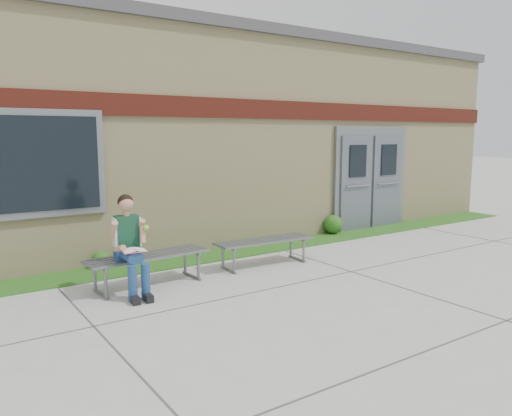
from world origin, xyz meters
TOP-DOWN VIEW (x-y plane):
  - ground at (0.00, 0.00)m, footprint 80.00×80.00m
  - grass_strip at (0.00, 2.60)m, footprint 16.00×0.80m
  - school_building at (-0.00, 5.99)m, footprint 16.20×6.22m
  - bench_left at (-1.90, 1.59)m, footprint 1.78×0.60m
  - bench_right at (0.10, 1.59)m, footprint 1.69×0.54m
  - girl at (-2.23, 1.39)m, footprint 0.47×0.81m
  - shrub_mid at (-2.19, 2.85)m, footprint 0.28×0.28m
  - shrub_east at (2.79, 2.85)m, footprint 0.40×0.40m

SIDE VIEW (x-z plane):
  - ground at x=0.00m, z-range 0.00..0.00m
  - grass_strip at x=0.00m, z-range 0.00..0.02m
  - shrub_mid at x=-2.19m, z-range 0.02..0.30m
  - shrub_east at x=2.79m, z-range 0.02..0.42m
  - bench_right at x=0.10m, z-range 0.12..0.55m
  - bench_left at x=-1.90m, z-range 0.12..0.58m
  - girl at x=-2.23m, z-range 0.03..1.37m
  - school_building at x=0.00m, z-range 0.00..4.20m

